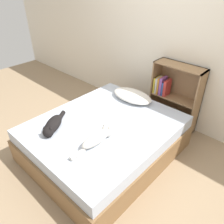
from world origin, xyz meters
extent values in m
plane|color=#997F60|center=(0.00, 0.00, 0.00)|extent=(8.00, 8.00, 0.00)
cube|color=silver|center=(0.00, 1.32, 1.25)|extent=(8.00, 0.06, 2.50)
cube|color=brown|center=(0.00, 0.00, 0.16)|extent=(1.55, 1.86, 0.32)
cube|color=#B2BCCC|center=(0.00, 0.00, 0.40)|extent=(1.50, 1.80, 0.16)
ellipsoid|color=white|center=(-0.13, 0.72, 0.54)|extent=(0.63, 0.36, 0.12)
ellipsoid|color=beige|center=(0.20, -0.33, 0.54)|extent=(0.14, 0.41, 0.13)
sphere|color=beige|center=(0.20, -0.16, 0.55)|extent=(0.14, 0.14, 0.14)
cone|color=beige|center=(0.16, -0.16, 0.62)|extent=(0.04, 0.04, 0.03)
cone|color=beige|center=(0.23, -0.16, 0.62)|extent=(0.04, 0.04, 0.03)
cylinder|color=beige|center=(0.21, -0.60, 0.50)|extent=(0.05, 0.18, 0.05)
ellipsoid|color=black|center=(-0.37, -0.49, 0.54)|extent=(0.33, 0.39, 0.13)
sphere|color=black|center=(-0.28, -0.62, 0.54)|extent=(0.12, 0.12, 0.12)
cone|color=black|center=(-0.26, -0.60, 0.61)|extent=(0.04, 0.04, 0.03)
cone|color=black|center=(-0.31, -0.64, 0.61)|extent=(0.04, 0.04, 0.03)
cylinder|color=black|center=(-0.50, -0.29, 0.51)|extent=(0.14, 0.17, 0.06)
cube|color=#8E6B47|center=(-0.01, 1.15, 0.50)|extent=(0.02, 0.26, 1.01)
cube|color=#8E6B47|center=(0.68, 1.15, 0.50)|extent=(0.02, 0.26, 1.01)
cube|color=#8E6B47|center=(0.33, 1.15, 0.01)|extent=(0.71, 0.26, 0.02)
cube|color=#8E6B47|center=(0.33, 1.15, 1.00)|extent=(0.71, 0.26, 0.02)
cube|color=#8E6B47|center=(0.33, 1.15, 0.50)|extent=(0.67, 0.26, 0.02)
cube|color=#8E6B47|center=(0.33, 1.27, 0.50)|extent=(0.71, 0.02, 1.01)
cube|color=gold|center=(0.02, 1.11, 0.63)|extent=(0.02, 0.16, 0.24)
cube|color=beige|center=(0.06, 1.11, 0.63)|extent=(0.03, 0.16, 0.24)
cube|color=orange|center=(0.09, 1.11, 0.64)|extent=(0.02, 0.16, 0.25)
cube|color=#8C4C99|center=(0.13, 1.11, 0.65)|extent=(0.04, 0.16, 0.27)
cube|color=#2D519E|center=(0.17, 1.11, 0.62)|extent=(0.02, 0.16, 0.21)
cube|color=#B7332D|center=(0.20, 1.11, 0.63)|extent=(0.04, 0.16, 0.24)
camera|label=1|loc=(1.58, -1.56, 2.08)|focal=35.00mm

